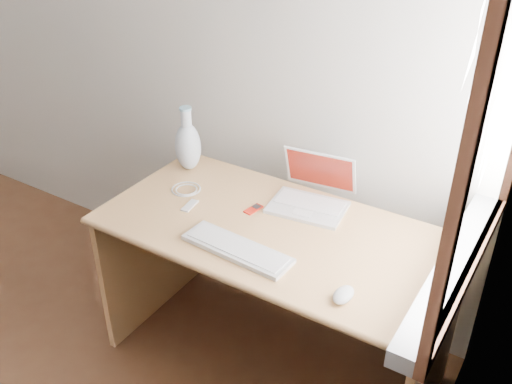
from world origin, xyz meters
The scene contains 10 objects.
back_wall centered at (0.00, 1.75, 1.30)m, with size 3.50×0.04×2.60m, color beige.
window centered at (1.72, 1.30, 1.28)m, with size 0.11×0.99×1.10m.
desk centered at (1.03, 1.37, 0.51)m, with size 1.34×0.67×0.71m.
laptop centered at (1.07, 1.52, 0.75)m, with size 0.32×0.28×0.20m.
external_keyboard centered at (0.99, 1.10, 0.72)m, with size 0.42×0.15×0.02m.
mouse centered at (1.42, 1.06, 0.72)m, with size 0.06×0.10×0.03m, color silver.
ipod centered at (0.90, 1.36, 0.71)m, with size 0.05×0.09×0.01m.
cable_coil centered at (0.57, 1.34, 0.71)m, with size 0.12×0.12×0.01m, color white.
remote centered at (0.67, 1.24, 0.71)m, with size 0.03×0.09×0.01m, color white.
vase centered at (0.47, 1.49, 0.83)m, with size 0.11×0.11×0.29m.
Camera 1 is at (1.91, -0.25, 1.92)m, focal length 40.00 mm.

